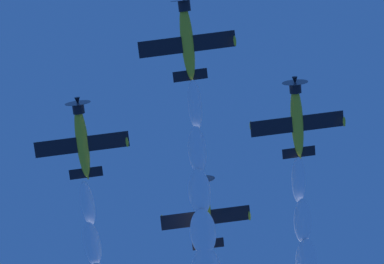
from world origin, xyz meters
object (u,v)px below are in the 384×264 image
(airplane_slot_tail, at_px, (205,213))
(airplane_lead, at_px, (187,39))
(airplane_left_wingman, at_px, (297,119))
(airplane_right_wingman, at_px, (82,139))

(airplane_slot_tail, bearing_deg, airplane_lead, 75.43)
(airplane_left_wingman, distance_m, airplane_slot_tail, 13.77)
(airplane_left_wingman, relative_size, airplane_slot_tail, 1.00)
(airplane_left_wingman, distance_m, airplane_right_wingman, 21.09)
(airplane_lead, relative_size, airplane_left_wingman, 1.00)
(airplane_left_wingman, bearing_deg, airplane_slot_tail, -58.84)
(airplane_right_wingman, height_order, airplane_slot_tail, airplane_slot_tail)
(airplane_left_wingman, bearing_deg, airplane_lead, 27.95)
(airplane_lead, xyz_separation_m, airplane_slot_tail, (-4.69, -18.04, 0.27))
(airplane_left_wingman, relative_size, airplane_right_wingman, 1.00)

